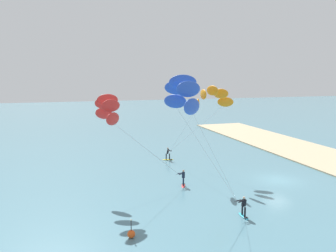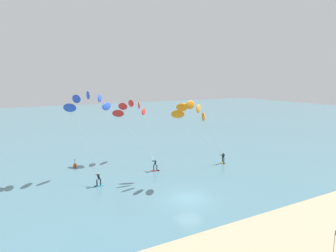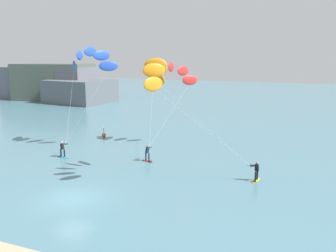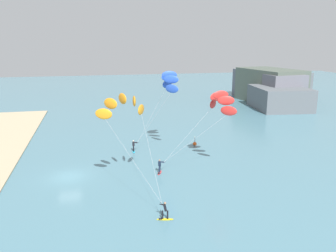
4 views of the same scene
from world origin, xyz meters
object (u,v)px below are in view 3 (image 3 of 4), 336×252
(kitesurfer_far_out, at_px, (90,62))
(marker_buoy, at_px, (104,135))
(kitesurfer_nearshore, at_px, (160,78))
(kitesurfer_mid_water, at_px, (170,76))

(kitesurfer_far_out, bearing_deg, marker_buoy, 106.62)
(kitesurfer_nearshore, relative_size, marker_buoy, 7.31)
(kitesurfer_far_out, xyz_separation_m, marker_buoy, (-1.31, 4.38, -9.29))
(kitesurfer_nearshore, distance_m, kitesurfer_mid_water, 12.07)
(marker_buoy, bearing_deg, kitesurfer_mid_water, -0.08)
(marker_buoy, bearing_deg, kitesurfer_nearshore, -42.11)
(kitesurfer_mid_water, relative_size, marker_buoy, 6.90)
(kitesurfer_far_out, height_order, marker_buoy, kitesurfer_far_out)
(kitesurfer_mid_water, bearing_deg, kitesurfer_far_out, -150.76)
(kitesurfer_mid_water, xyz_separation_m, marker_buoy, (-9.11, 0.01, -7.65))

